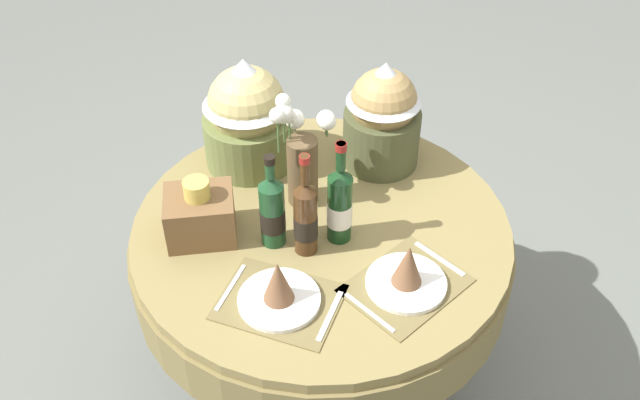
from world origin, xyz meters
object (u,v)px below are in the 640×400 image
(dining_table, at_px, (321,257))
(woven_basket_side_left, at_px, (200,214))
(place_setting_left, at_px, (279,291))
(gift_tub_back_right, at_px, (383,112))
(wine_bottle_left, at_px, (306,217))
(wine_bottle_right, at_px, (340,204))
(wine_bottle_rear, at_px, (272,210))
(place_setting_right, at_px, (407,275))
(flower_vase, at_px, (302,153))
(gift_tub_back_left, at_px, (247,110))

(dining_table, bearing_deg, woven_basket_side_left, 178.51)
(place_setting_left, height_order, gift_tub_back_right, gift_tub_back_right)
(wine_bottle_left, distance_m, wine_bottle_right, 0.12)
(wine_bottle_left, relative_size, wine_bottle_rear, 1.09)
(dining_table, height_order, place_setting_right, place_setting_right)
(dining_table, height_order, wine_bottle_rear, wine_bottle_rear)
(dining_table, distance_m, woven_basket_side_left, 0.44)
(flower_vase, relative_size, gift_tub_back_right, 1.02)
(dining_table, relative_size, gift_tub_back_right, 3.15)
(wine_bottle_left, bearing_deg, flower_vase, 85.74)
(flower_vase, bearing_deg, place_setting_left, -105.11)
(gift_tub_back_right, bearing_deg, dining_table, -129.37)
(flower_vase, distance_m, wine_bottle_rear, 0.23)
(place_setting_left, bearing_deg, wine_bottle_right, 49.31)
(wine_bottle_right, height_order, woven_basket_side_left, wine_bottle_right)
(dining_table, relative_size, wine_bottle_rear, 3.76)
(woven_basket_side_left, bearing_deg, flower_vase, 21.10)
(wine_bottle_rear, bearing_deg, woven_basket_side_left, 164.30)
(woven_basket_side_left, bearing_deg, place_setting_right, -27.40)
(wine_bottle_right, distance_m, gift_tub_back_left, 0.51)
(wine_bottle_rear, relative_size, gift_tub_back_right, 0.84)
(gift_tub_back_left, height_order, woven_basket_side_left, gift_tub_back_left)
(place_setting_left, bearing_deg, wine_bottle_rear, 88.43)
(dining_table, xyz_separation_m, place_setting_right, (0.21, -0.30, 0.19))
(gift_tub_back_right, bearing_deg, wine_bottle_right, -119.08)
(dining_table, distance_m, wine_bottle_rear, 0.32)
(wine_bottle_left, xyz_separation_m, wine_bottle_rear, (-0.10, 0.05, -0.01))
(wine_bottle_left, distance_m, gift_tub_back_left, 0.50)
(gift_tub_back_right, distance_m, woven_basket_side_left, 0.71)
(place_setting_left, xyz_separation_m, wine_bottle_rear, (0.01, 0.26, 0.08))
(place_setting_left, xyz_separation_m, woven_basket_side_left, (-0.21, 0.32, 0.04))
(dining_table, distance_m, wine_bottle_left, 0.30)
(place_setting_left, relative_size, flower_vase, 1.04)
(woven_basket_side_left, bearing_deg, place_setting_left, -56.11)
(place_setting_left, height_order, gift_tub_back_left, gift_tub_back_left)
(gift_tub_back_right, height_order, woven_basket_side_left, gift_tub_back_right)
(flower_vase, bearing_deg, dining_table, -72.50)
(place_setting_right, distance_m, flower_vase, 0.52)
(place_setting_left, distance_m, flower_vase, 0.49)
(wine_bottle_rear, bearing_deg, wine_bottle_left, -27.32)
(place_setting_right, xyz_separation_m, wine_bottle_left, (-0.27, 0.19, 0.09))
(place_setting_right, xyz_separation_m, wine_bottle_rear, (-0.37, 0.24, 0.08))
(place_setting_left, distance_m, place_setting_right, 0.38)
(place_setting_right, xyz_separation_m, woven_basket_side_left, (-0.59, 0.31, 0.04))
(wine_bottle_rear, bearing_deg, wine_bottle_right, -2.54)
(wine_bottle_right, bearing_deg, gift_tub_back_right, 60.92)
(place_setting_right, height_order, wine_bottle_right, wine_bottle_right)
(place_setting_left, bearing_deg, gift_tub_back_right, 55.89)
(place_setting_right, relative_size, woven_basket_side_left, 1.99)
(wine_bottle_left, height_order, gift_tub_back_left, gift_tub_back_left)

